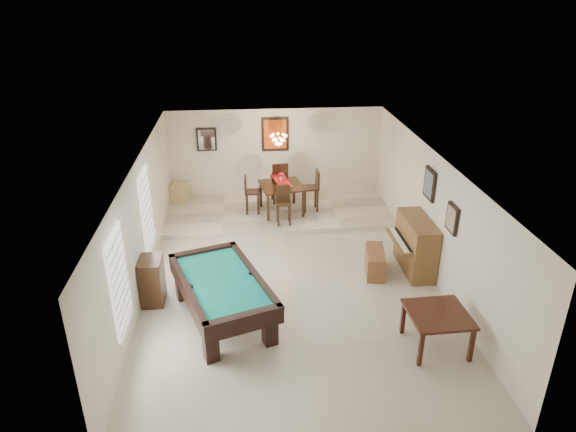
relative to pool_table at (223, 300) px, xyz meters
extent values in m
cube|color=beige|center=(1.40, 1.41, -0.43)|extent=(6.00, 9.00, 0.02)
cube|color=silver|center=(1.40, 5.91, 0.88)|extent=(6.00, 0.04, 2.60)
cube|color=silver|center=(1.40, -3.09, 0.88)|extent=(6.00, 0.04, 2.60)
cube|color=silver|center=(-1.60, 1.41, 0.88)|extent=(0.04, 9.00, 2.60)
cube|color=silver|center=(4.40, 1.41, 0.88)|extent=(0.04, 9.00, 2.60)
cube|color=white|center=(1.40, 1.41, 2.18)|extent=(6.00, 9.00, 0.04)
cube|color=beige|center=(1.40, 4.66, -0.36)|extent=(6.00, 2.50, 0.12)
cube|color=white|center=(-1.57, -0.79, 0.98)|extent=(0.06, 1.00, 1.70)
cube|color=white|center=(-1.57, 2.01, 0.98)|extent=(0.06, 1.00, 1.70)
cube|color=brown|center=(3.22, 1.41, -0.16)|extent=(0.53, 1.00, 0.53)
cube|color=black|center=(-1.38, 0.73, 0.05)|extent=(0.42, 0.62, 0.93)
cube|color=tan|center=(-1.32, 5.58, -0.05)|extent=(0.55, 0.64, 0.50)
cube|color=#D84C14|center=(1.40, 5.87, 1.48)|extent=(0.75, 0.06, 0.95)
cube|color=white|center=(-0.50, 5.87, 1.38)|extent=(0.55, 0.06, 0.65)
cube|color=slate|center=(4.36, 1.71, 1.48)|extent=(0.06, 0.55, 0.65)
cube|color=gray|center=(4.36, 0.41, 1.28)|extent=(0.06, 0.45, 0.55)
camera|label=1|loc=(0.46, -8.02, 5.33)|focal=32.00mm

